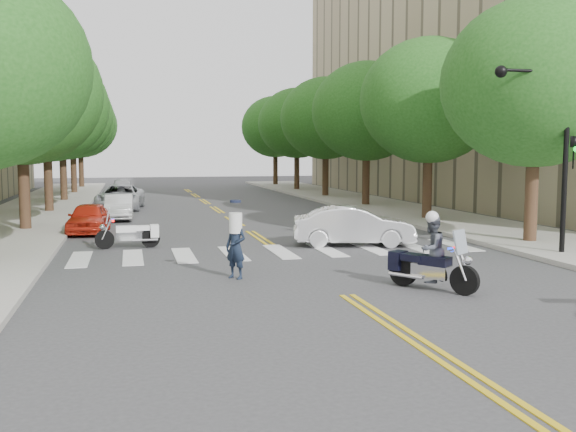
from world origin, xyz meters
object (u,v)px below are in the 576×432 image
object	(u,v)px
motorcycle_police	(429,255)
officer_standing	(236,247)
motorcycle_parked	(133,234)
convertible	(354,226)

from	to	relation	value
motorcycle_police	officer_standing	xyz separation A→B (m)	(-4.18, 2.40, -0.02)
motorcycle_police	motorcycle_parked	world-z (taller)	motorcycle_police
officer_standing	convertible	bearing A→B (deg)	91.84
motorcycle_police	convertible	world-z (taller)	motorcycle_police
motorcycle_police	motorcycle_parked	size ratio (longest dim) A/B	0.95
motorcycle_parked	convertible	xyz separation A→B (m)	(7.37, -1.25, 0.20)
officer_standing	convertible	size ratio (longest dim) A/B	0.39
motorcycle_police	motorcycle_parked	bearing A→B (deg)	-85.56
motorcycle_parked	convertible	size ratio (longest dim) A/B	0.51
officer_standing	convertible	xyz separation A→B (m)	(4.87, 4.73, -0.13)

